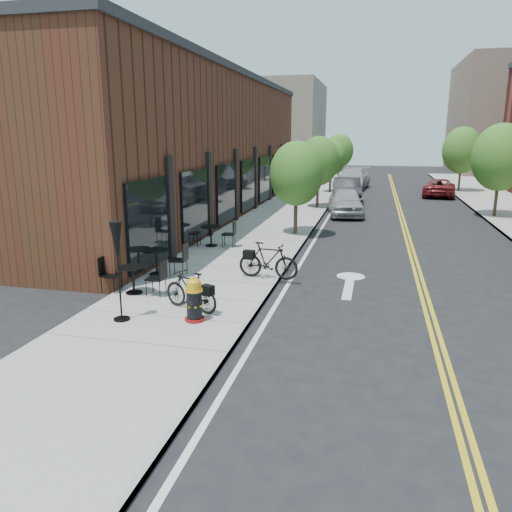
% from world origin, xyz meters
% --- Properties ---
extents(ground, '(120.00, 120.00, 0.00)m').
position_xyz_m(ground, '(0.00, 0.00, 0.00)').
color(ground, black).
rests_on(ground, ground).
extents(sidewalk_near, '(4.00, 70.00, 0.12)m').
position_xyz_m(sidewalk_near, '(-2.00, 10.00, 0.06)').
color(sidewalk_near, '#9E9B93').
rests_on(sidewalk_near, ground).
extents(building_near, '(5.00, 28.00, 7.00)m').
position_xyz_m(building_near, '(-6.50, 14.00, 3.50)').
color(building_near, '#482717').
rests_on(building_near, ground).
extents(bg_building_left, '(8.00, 14.00, 10.00)m').
position_xyz_m(bg_building_left, '(-8.00, 48.00, 5.00)').
color(bg_building_left, '#726656').
rests_on(bg_building_left, ground).
extents(bg_building_right, '(10.00, 16.00, 12.00)m').
position_xyz_m(bg_building_right, '(16.00, 50.00, 6.00)').
color(bg_building_right, brown).
rests_on(bg_building_right, ground).
extents(tree_near_a, '(2.20, 2.20, 3.81)m').
position_xyz_m(tree_near_a, '(-0.60, 9.00, 2.60)').
color(tree_near_a, '#382B1E').
rests_on(tree_near_a, sidewalk_near).
extents(tree_near_b, '(2.30, 2.30, 3.98)m').
position_xyz_m(tree_near_b, '(-0.60, 17.00, 2.71)').
color(tree_near_b, '#382B1E').
rests_on(tree_near_b, sidewalk_near).
extents(tree_near_c, '(2.10, 2.10, 3.67)m').
position_xyz_m(tree_near_c, '(-0.60, 25.00, 2.53)').
color(tree_near_c, '#382B1E').
rests_on(tree_near_c, sidewalk_near).
extents(tree_near_d, '(2.40, 2.40, 4.11)m').
position_xyz_m(tree_near_d, '(-0.60, 33.00, 2.79)').
color(tree_near_d, '#382B1E').
rests_on(tree_near_d, sidewalk_near).
extents(tree_far_b, '(2.80, 2.80, 4.62)m').
position_xyz_m(tree_far_b, '(8.60, 16.00, 3.06)').
color(tree_far_b, '#382B1E').
rests_on(tree_far_b, sidewalk_far).
extents(tree_far_c, '(2.80, 2.80, 4.62)m').
position_xyz_m(tree_far_c, '(8.60, 28.00, 3.06)').
color(tree_far_c, '#382B1E').
rests_on(tree_far_c, sidewalk_far).
extents(fire_hydrant, '(0.56, 0.56, 1.02)m').
position_xyz_m(fire_hydrant, '(-1.20, -1.57, 0.60)').
color(fire_hydrant, maroon).
rests_on(fire_hydrant, sidewalk_near).
extents(bicycle_left, '(1.63, 1.02, 0.95)m').
position_xyz_m(bicycle_left, '(-1.52, -0.95, 0.60)').
color(bicycle_left, black).
rests_on(bicycle_left, sidewalk_near).
extents(bicycle_right, '(1.81, 0.67, 1.06)m').
position_xyz_m(bicycle_right, '(-0.30, 2.09, 0.65)').
color(bicycle_right, black).
rests_on(bicycle_right, sidewalk_near).
extents(bistro_set_a, '(1.73, 0.76, 0.94)m').
position_xyz_m(bistro_set_a, '(-3.44, -0.07, 0.59)').
color(bistro_set_a, black).
rests_on(bistro_set_a, sidewalk_near).
extents(bistro_set_b, '(1.82, 0.82, 0.98)m').
position_xyz_m(bistro_set_b, '(-3.60, 1.74, 0.61)').
color(bistro_set_b, black).
rests_on(bistro_set_b, sidewalk_near).
extents(bistro_set_c, '(1.83, 0.83, 0.98)m').
position_xyz_m(bistro_set_c, '(-3.27, 5.84, 0.61)').
color(bistro_set_c, black).
rests_on(bistro_set_c, sidewalk_near).
extents(patio_umbrella, '(0.36, 0.36, 2.23)m').
position_xyz_m(patio_umbrella, '(-2.81, -1.91, 1.72)').
color(patio_umbrella, black).
rests_on(patio_umbrella, sidewalk_near).
extents(parked_car_a, '(2.24, 4.44, 1.45)m').
position_xyz_m(parked_car_a, '(1.10, 15.06, 0.72)').
color(parked_car_a, '#9DA0A5').
rests_on(parked_car_a, ground).
extents(parked_car_b, '(2.05, 4.79, 1.53)m').
position_xyz_m(parked_car_b, '(0.86, 20.23, 0.77)').
color(parked_car_b, black).
rests_on(parked_car_b, ground).
extents(parked_car_c, '(2.88, 5.79, 1.62)m').
position_xyz_m(parked_car_c, '(0.80, 28.58, 0.81)').
color(parked_car_c, '#A3A3A8').
rests_on(parked_car_c, ground).
extents(parked_car_far, '(2.62, 4.65, 1.23)m').
position_xyz_m(parked_car_far, '(6.88, 24.87, 0.61)').
color(parked_car_far, maroon).
rests_on(parked_car_far, ground).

